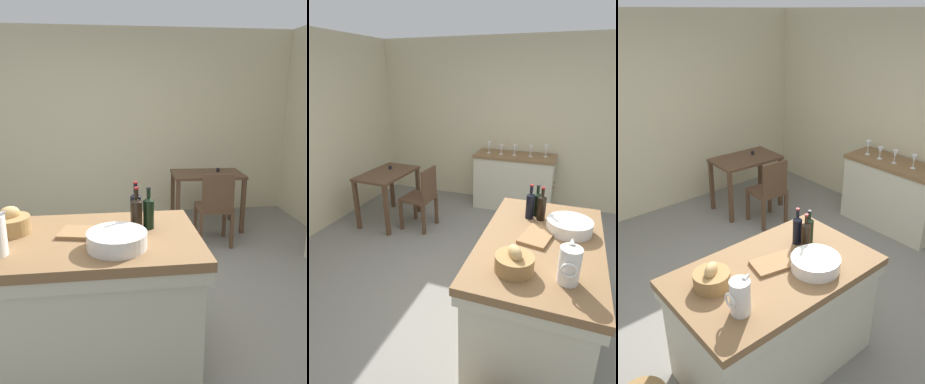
# 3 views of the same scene
# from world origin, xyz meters

# --- Properties ---
(ground_plane) EXTENTS (6.76, 6.76, 0.00)m
(ground_plane) POSITION_xyz_m (0.00, 0.00, 0.00)
(ground_plane) COLOR slate
(wall_back) EXTENTS (5.32, 0.12, 2.60)m
(wall_back) POSITION_xyz_m (0.00, 2.60, 1.30)
(wall_back) COLOR beige
(wall_back) RESTS_ON ground
(island_table) EXTENTS (1.49, 0.89, 0.89)m
(island_table) POSITION_xyz_m (-0.29, -0.52, 0.48)
(island_table) COLOR brown
(island_table) RESTS_ON ground
(writing_desk) EXTENTS (0.92, 0.60, 0.80)m
(writing_desk) POSITION_xyz_m (1.17, 1.79, 0.62)
(writing_desk) COLOR #513826
(writing_desk) RESTS_ON ground
(wooden_chair) EXTENTS (0.43, 0.43, 0.89)m
(wooden_chair) POSITION_xyz_m (1.12, 1.22, 0.48)
(wooden_chair) COLOR #513826
(wooden_chair) RESTS_ON ground
(wash_bowl) EXTENTS (0.35, 0.35, 0.10)m
(wash_bowl) POSITION_xyz_m (-0.07, -0.70, 0.94)
(wash_bowl) COLOR silver
(wash_bowl) RESTS_ON island_table
(bread_basket) EXTENTS (0.25, 0.25, 0.18)m
(bread_basket) POSITION_xyz_m (-0.74, -0.39, 0.95)
(bread_basket) COLOR olive
(bread_basket) RESTS_ON island_table
(cutting_board) EXTENTS (0.37, 0.27, 0.02)m
(cutting_board) POSITION_xyz_m (-0.25, -0.48, 0.90)
(cutting_board) COLOR olive
(cutting_board) RESTS_ON island_table
(wine_bottle_dark) EXTENTS (0.07, 0.07, 0.28)m
(wine_bottle_dark) POSITION_xyz_m (0.15, -0.42, 1.00)
(wine_bottle_dark) COLOR black
(wine_bottle_dark) RESTS_ON island_table
(wine_bottle_amber) EXTENTS (0.07, 0.07, 0.31)m
(wine_bottle_amber) POSITION_xyz_m (0.07, -0.37, 1.01)
(wine_bottle_amber) COLOR black
(wine_bottle_amber) RESTS_ON island_table
(wine_bottle_green) EXTENTS (0.07, 0.07, 0.30)m
(wine_bottle_green) POSITION_xyz_m (0.07, -0.47, 1.01)
(wine_bottle_green) COLOR black
(wine_bottle_green) RESTS_ON island_table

